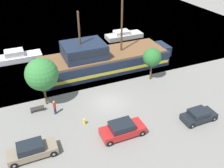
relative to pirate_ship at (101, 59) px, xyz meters
The scene contains 13 objects.
ground_plane 8.88m from the pirate_ship, 105.53° to the right, with size 160.00×160.00×0.00m, color gray.
water_surface 35.71m from the pirate_ship, 93.76° to the left, with size 80.00×80.00×0.00m, color #38667F.
pirate_ship is the anchor object (origin of this frame).
moored_boat_dockside 13.89m from the pirate_ship, 144.50° to the left, with size 7.16×2.57×1.80m.
moored_boat_outer 13.32m from the pirate_ship, 49.94° to the left, with size 7.17×2.60×1.54m.
parked_car_curb_front 14.60m from the pirate_ship, 102.67° to the right, with size 4.54×2.00×1.61m.
parked_car_curb_mid 18.08m from the pirate_ship, 131.66° to the right, with size 4.44×1.78×1.56m.
parked_car_curb_rear 16.35m from the pirate_ship, 70.30° to the right, with size 3.83×1.85×1.35m.
fire_hydrant 12.75m from the pirate_ship, 119.29° to the right, with size 0.42×0.25×0.76m.
bench_promenade_east 12.63m from the pirate_ship, 147.01° to the right, with size 1.54×0.45×0.85m.
pedestrian_walking_near 11.88m from the pirate_ship, 137.39° to the right, with size 0.32×0.32×1.78m.
tree_row_east 11.19m from the pirate_ship, 148.52° to the right, with size 3.77×3.77×5.99m.
tree_row_mideast 7.81m from the pirate_ship, 46.18° to the right, with size 2.50×2.50×4.63m.
Camera 1 is at (-9.30, -22.87, 17.94)m, focal length 40.00 mm.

